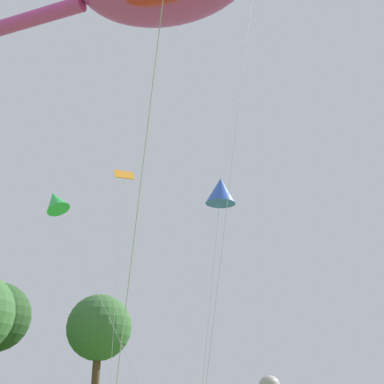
% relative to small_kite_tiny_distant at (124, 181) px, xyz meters
% --- Properties ---
extents(small_kite_tiny_distant, '(1.78, 2.18, 12.86)m').
position_rel_small_kite_tiny_distant_xyz_m(small_kite_tiny_distant, '(0.00, 0.00, 0.00)').
color(small_kite_tiny_distant, orange).
rests_on(small_kite_tiny_distant, ground).
extents(small_kite_delta_white, '(1.92, 1.44, 9.45)m').
position_rel_small_kite_tiny_distant_xyz_m(small_kite_delta_white, '(-0.29, -8.05, -3.20)').
color(small_kite_delta_white, blue).
rests_on(small_kite_delta_white, ground).
extents(small_kite_streamer_purple, '(5.15, 2.92, 9.58)m').
position_rel_small_kite_tiny_distant_xyz_m(small_kite_streamer_purple, '(-4.86, -2.28, -3.14)').
color(small_kite_streamer_purple, green).
rests_on(small_kite_streamer_purple, ground).
extents(tree_pine_center, '(7.56, 7.56, 11.50)m').
position_rel_small_kite_tiny_distant_xyz_m(tree_pine_center, '(16.25, 29.60, -4.39)').
color(tree_pine_center, '#513823').
rests_on(tree_pine_center, ground).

